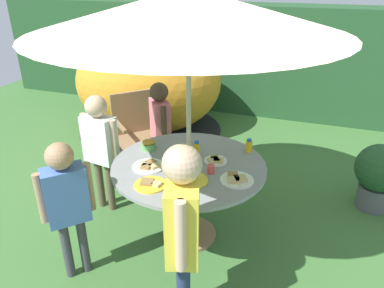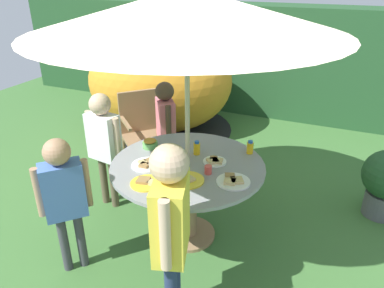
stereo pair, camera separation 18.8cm
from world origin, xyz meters
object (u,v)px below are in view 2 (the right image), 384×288
at_px(child_in_yellow_shirt, 171,218).
at_px(juice_bottle_center_back, 197,148).
at_px(dome_tent, 160,82).
at_px(juice_bottle_near_right, 172,159).
at_px(plate_near_left, 148,164).
at_px(child_in_pink_shirt, 166,120).
at_px(patio_umbrella, 187,11).
at_px(juice_bottle_far_right, 174,164).
at_px(cup_near, 208,170).
at_px(juice_bottle_center_front, 250,148).
at_px(garden_table, 188,182).
at_px(plate_mid_right, 215,161).
at_px(plate_far_left, 187,180).
at_px(plate_mid_left, 146,183).
at_px(snack_bowl, 150,143).
at_px(child_in_white_shirt, 104,137).
at_px(plate_back_edge, 233,181).
at_px(wooden_chair, 143,128).
at_px(child_in_blue_shirt, 64,190).

xyz_separation_m(child_in_yellow_shirt, juice_bottle_center_back, (-0.25, 1.00, -0.06)).
relative_size(dome_tent, juice_bottle_near_right, 22.17).
bearing_deg(juice_bottle_center_back, plate_near_left, -130.13).
bearing_deg(child_in_pink_shirt, patio_umbrella, 0.00).
relative_size(juice_bottle_far_right, cup_near, 1.67).
bearing_deg(juice_bottle_center_back, juice_bottle_center_front, 25.37).
xyz_separation_m(garden_table, cup_near, (0.20, -0.08, 0.20)).
bearing_deg(juice_bottle_near_right, garden_table, 31.40).
bearing_deg(juice_bottle_center_front, plate_mid_right, -128.55).
bearing_deg(plate_far_left, plate_mid_left, -148.84).
relative_size(juice_bottle_near_right, juice_bottle_center_front, 0.99).
height_order(snack_bowl, juice_bottle_center_back, juice_bottle_center_back).
bearing_deg(child_in_pink_shirt, child_in_yellow_shirt, -9.35).
height_order(child_in_white_shirt, juice_bottle_center_back, child_in_white_shirt).
height_order(dome_tent, plate_near_left, dome_tent).
relative_size(child_in_yellow_shirt, plate_back_edge, 5.17).
distance_m(garden_table, juice_bottle_center_back, 0.29).
xyz_separation_m(wooden_chair, juice_bottle_far_right, (0.87, -1.00, 0.24)).
bearing_deg(wooden_chair, child_in_blue_shirt, -126.66).
xyz_separation_m(snack_bowl, juice_bottle_center_front, (0.82, 0.23, 0.02)).
bearing_deg(child_in_pink_shirt, plate_near_left, -18.78).
height_order(child_in_white_shirt, plate_back_edge, child_in_white_shirt).
distance_m(snack_bowl, plate_mid_right, 0.61).
xyz_separation_m(juice_bottle_near_right, juice_bottle_far_right, (0.05, -0.06, -0.00)).
bearing_deg(child_in_white_shirt, child_in_yellow_shirt, -30.84).
xyz_separation_m(wooden_chair, plate_back_edge, (1.34, -1.00, 0.20)).
relative_size(patio_umbrella, plate_mid_right, 11.58).
relative_size(plate_near_left, juice_bottle_center_back, 2.14).
distance_m(plate_far_left, juice_bottle_near_right, 0.27).
distance_m(plate_far_left, juice_bottle_far_right, 0.20).
bearing_deg(plate_far_left, dome_tent, 121.87).
bearing_deg(wooden_chair, plate_back_edge, -83.24).
bearing_deg(child_in_blue_shirt, child_in_pink_shirt, 41.08).
height_order(child_in_yellow_shirt, juice_bottle_center_back, child_in_yellow_shirt).
relative_size(child_in_white_shirt, plate_mid_right, 6.05).
bearing_deg(garden_table, patio_umbrella, 0.00).
relative_size(garden_table, plate_mid_left, 5.26).
height_order(juice_bottle_center_front, juice_bottle_center_back, juice_bottle_center_back).
xyz_separation_m(child_in_pink_shirt, juice_bottle_near_right, (0.49, -0.84, 0.06)).
height_order(plate_mid_left, juice_bottle_near_right, juice_bottle_near_right).
bearing_deg(juice_bottle_center_back, juice_bottle_near_right, -112.81).
height_order(child_in_white_shirt, child_in_blue_shirt, child_in_white_shirt).
distance_m(child_in_pink_shirt, juice_bottle_center_back, 0.83).
bearing_deg(patio_umbrella, plate_mid_left, -111.65).
height_order(child_in_blue_shirt, juice_bottle_center_back, child_in_blue_shirt).
bearing_deg(cup_near, garden_table, 159.40).
bearing_deg(child_in_white_shirt, snack_bowl, 9.63).
distance_m(patio_umbrella, snack_bowl, 1.20).
xyz_separation_m(patio_umbrella, plate_back_edge, (0.42, -0.12, -1.14)).
height_order(plate_near_left, juice_bottle_center_back, juice_bottle_center_back).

